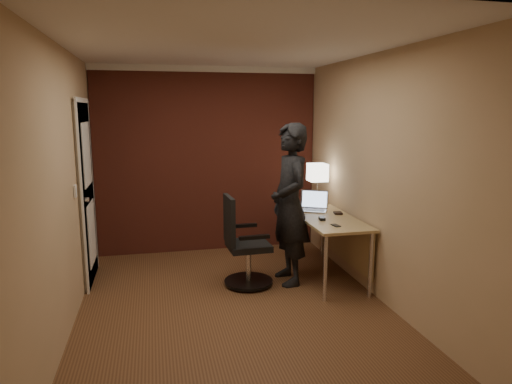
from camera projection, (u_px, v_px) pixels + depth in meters
room at (190, 155)px, 5.72m from camera, size 4.00×4.00×4.00m
desk at (330, 226)px, 5.30m from camera, size 0.60×1.50×0.73m
desk_lamp at (317, 173)px, 5.74m from camera, size 0.22×0.22×0.54m
laptop at (313, 205)px, 5.54m from camera, size 0.41×0.38×0.23m
mouse at (322, 219)px, 5.04m from camera, size 0.08×0.11×0.03m
phone at (336, 225)px, 4.79m from camera, size 0.08×0.12×0.01m
wallet at (338, 213)px, 5.34m from camera, size 0.11×0.12×0.02m
office_chair at (243, 247)px, 5.02m from camera, size 0.54×0.57×1.00m
person at (290, 204)px, 5.06m from camera, size 0.46×0.67×1.80m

